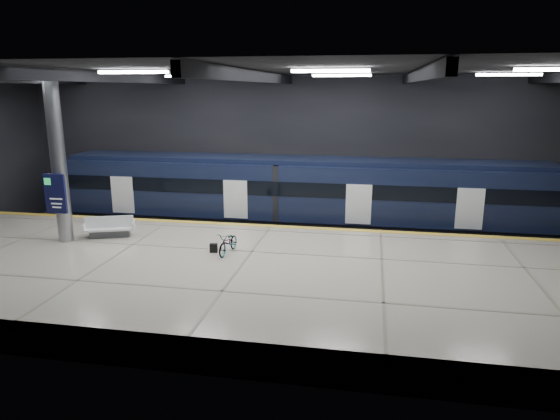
# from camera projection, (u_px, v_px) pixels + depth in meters

# --- Properties ---
(ground) EXTENTS (30.00, 30.00, 0.00)m
(ground) POSITION_uv_depth(u_px,v_px,m) (258.00, 269.00, 20.76)
(ground) COLOR black
(ground) RESTS_ON ground
(room_shell) EXTENTS (30.10, 16.10, 8.05)m
(room_shell) POSITION_uv_depth(u_px,v_px,m) (256.00, 131.00, 19.41)
(room_shell) COLOR black
(room_shell) RESTS_ON ground
(platform) EXTENTS (30.00, 11.00, 1.10)m
(platform) POSITION_uv_depth(u_px,v_px,m) (243.00, 278.00, 18.24)
(platform) COLOR beige
(platform) RESTS_ON ground
(safety_strip) EXTENTS (30.00, 0.40, 0.01)m
(safety_strip) POSITION_uv_depth(u_px,v_px,m) (271.00, 226.00, 23.13)
(safety_strip) COLOR yellow
(safety_strip) RESTS_ON platform
(rails) EXTENTS (30.00, 1.52, 0.16)m
(rails) POSITION_uv_depth(u_px,v_px,m) (281.00, 231.00, 26.00)
(rails) COLOR gray
(rails) RESTS_ON ground
(train) EXTENTS (29.40, 2.84, 3.79)m
(train) POSITION_uv_depth(u_px,v_px,m) (335.00, 196.00, 25.04)
(train) COLOR black
(train) RESTS_ON ground
(bench) EXTENTS (2.23, 1.51, 0.91)m
(bench) POSITION_uv_depth(u_px,v_px,m) (110.00, 229.00, 21.41)
(bench) COLOR #595B60
(bench) RESTS_ON platform
(bicycle) EXTENTS (0.77, 1.70, 0.86)m
(bicycle) POSITION_uv_depth(u_px,v_px,m) (228.00, 243.00, 19.23)
(bicycle) COLOR #99999E
(bicycle) RESTS_ON platform
(pannier_bag) EXTENTS (0.33, 0.23, 0.35)m
(pannier_bag) POSITION_uv_depth(u_px,v_px,m) (214.00, 248.00, 19.40)
(pannier_bag) COLOR black
(pannier_bag) RESTS_ON platform
(info_column) EXTENTS (0.90, 0.78, 6.90)m
(info_column) POSITION_uv_depth(u_px,v_px,m) (58.00, 161.00, 20.12)
(info_column) COLOR #9EA0A5
(info_column) RESTS_ON platform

